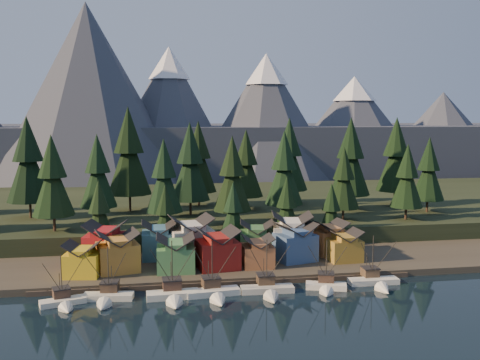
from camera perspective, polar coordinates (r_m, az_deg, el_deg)
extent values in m
plane|color=black|center=(99.68, -0.06, -13.85)|extent=(500.00, 500.00, 0.00)
cube|color=#373128|center=(137.28, -2.81, -7.73)|extent=(400.00, 50.00, 1.50)
cube|color=black|center=(185.48, -4.61, -3.22)|extent=(420.00, 100.00, 6.00)
cube|color=#493E34|center=(114.94, -1.42, -10.76)|extent=(80.00, 4.00, 1.00)
cube|color=#494D5E|center=(333.00, -6.83, 3.26)|extent=(560.00, 160.00, 30.00)
cone|color=#494D5E|center=(273.84, -15.88, 8.58)|extent=(100.00, 100.00, 90.00)
cone|color=#494D5E|center=(290.22, -7.50, 6.89)|extent=(80.00, 80.00, 72.00)
cone|color=white|center=(291.59, -7.58, 12.27)|extent=(22.40, 22.40, 17.28)
cone|color=#494D5E|center=(284.50, 2.78, 6.54)|extent=(84.00, 84.00, 68.00)
cone|color=white|center=(285.57, 2.81, 11.73)|extent=(23.52, 23.52, 16.32)
cone|color=#494D5E|center=(315.88, 11.99, 5.51)|extent=(92.00, 92.00, 58.00)
cone|color=white|center=(316.22, 12.09, 9.51)|extent=(25.76, 25.76, 13.92)
cone|color=#494D5E|center=(349.35, 20.72, 4.67)|extent=(88.00, 88.00, 50.00)
cube|color=silver|center=(108.29, -18.37, -12.32)|extent=(8.77, 5.21, 1.50)
cone|color=silver|center=(104.03, -17.97, -13.10)|extent=(3.55, 3.56, 2.82)
cube|color=black|center=(108.47, -18.36, -12.60)|extent=(8.97, 5.31, 0.33)
cube|color=#483226|center=(109.27, -18.52, -11.35)|extent=(3.72, 3.60, 1.69)
cube|color=black|center=(108.98, -18.54, -10.88)|extent=(3.96, 3.83, 0.19)
cylinder|color=black|center=(107.29, -18.51, -9.74)|extent=(0.17, 0.17, 8.45)
cylinder|color=black|center=(110.50, -18.69, -10.43)|extent=(0.13, 0.13, 4.13)
cube|color=beige|center=(108.65, -13.87, -12.09)|extent=(9.82, 4.16, 1.64)
cone|color=beige|center=(103.81, -14.43, -13.01)|extent=(3.43, 3.59, 3.07)
cube|color=black|center=(108.84, -13.86, -12.39)|extent=(10.06, 4.24, 0.36)
cube|color=#473526|center=(109.78, -13.71, -11.01)|extent=(3.61, 3.43, 1.84)
cube|color=black|center=(109.47, -13.73, -10.50)|extent=(3.84, 3.66, 0.20)
cylinder|color=black|center=(107.60, -13.89, -9.28)|extent=(0.18, 0.18, 9.21)
cylinder|color=black|center=(111.21, -13.54, -10.00)|extent=(0.14, 0.14, 4.50)
cube|color=silver|center=(107.24, -7.18, -12.17)|extent=(10.25, 3.73, 1.79)
cone|color=silver|center=(102.01, -6.93, -13.18)|extent=(3.48, 3.58, 3.35)
cube|color=black|center=(107.46, -7.17, -12.51)|extent=(10.50, 3.80, 0.39)
cube|color=#452F25|center=(108.45, -7.27, -10.99)|extent=(3.70, 3.48, 2.01)
cube|color=black|center=(108.12, -7.28, -10.43)|extent=(3.93, 3.71, 0.22)
cylinder|color=black|center=(106.08, -7.25, -9.07)|extent=(0.20, 0.20, 10.05)
cylinder|color=black|center=(109.99, -7.37, -9.89)|extent=(0.16, 0.16, 4.91)
cube|color=white|center=(108.14, -2.90, -11.97)|extent=(10.85, 4.29, 1.71)
cone|color=white|center=(102.79, -2.18, -12.98)|extent=(3.57, 3.92, 3.21)
cube|color=black|center=(108.35, -2.90, -12.30)|extent=(11.11, 4.37, 0.37)
cube|color=#493527|center=(109.42, -3.13, -10.83)|extent=(3.74, 3.55, 1.93)
cube|color=black|center=(109.10, -3.13, -10.30)|extent=(3.97, 3.78, 0.21)
cylinder|color=black|center=(107.07, -3.00, -9.02)|extent=(0.19, 0.19, 9.63)
cylinder|color=black|center=(111.03, -3.38, -9.76)|extent=(0.15, 0.15, 4.71)
cube|color=beige|center=(109.93, 2.91, -11.66)|extent=(10.81, 3.56, 1.69)
cone|color=beige|center=(104.47, 3.50, -12.66)|extent=(3.30, 3.77, 3.16)
cube|color=black|center=(110.14, 2.91, -11.97)|extent=(11.07, 3.62, 0.37)
cube|color=#4C3928|center=(111.27, 2.74, -10.55)|extent=(3.49, 3.29, 1.90)
cube|color=black|center=(110.96, 2.74, -10.03)|extent=(3.71, 3.51, 0.21)
cylinder|color=black|center=(108.93, 2.87, -8.79)|extent=(0.19, 0.19, 9.49)
cylinder|color=black|center=(112.93, 2.54, -9.50)|extent=(0.15, 0.15, 4.64)
cube|color=white|center=(113.16, 9.16, -11.21)|extent=(8.76, 5.29, 1.60)
cone|color=white|center=(108.86, 9.22, -11.94)|extent=(3.70, 3.57, 3.00)
cube|color=black|center=(113.34, 9.16, -11.50)|extent=(8.97, 5.40, 0.35)
cube|color=#473125|center=(114.13, 9.16, -10.23)|extent=(3.94, 3.81, 1.80)
cube|color=black|center=(113.85, 9.17, -9.75)|extent=(4.19, 4.06, 0.20)
cylinder|color=black|center=(112.14, 9.21, -8.57)|extent=(0.18, 0.18, 9.00)
cylinder|color=black|center=(115.38, 9.15, -9.32)|extent=(0.14, 0.14, 4.40)
cube|color=white|center=(118.29, 14.04, -10.52)|extent=(10.60, 3.17, 1.62)
cone|color=white|center=(113.23, 15.20, -11.35)|extent=(3.08, 3.64, 3.04)
cube|color=black|center=(118.47, 14.03, -10.80)|extent=(10.86, 3.22, 0.35)
cube|color=brown|center=(119.55, 13.70, -9.54)|extent=(3.28, 3.08, 1.82)
cube|color=black|center=(119.27, 13.72, -9.08)|extent=(3.48, 3.28, 0.20)
cylinder|color=black|center=(117.41, 13.99, -7.96)|extent=(0.18, 0.18, 9.11)
cylinder|color=black|center=(121.11, 13.32, -8.62)|extent=(0.14, 0.14, 4.45)
cube|color=gold|center=(119.31, -16.40, -8.63)|extent=(8.16, 7.40, 5.00)
cube|color=gold|center=(118.57, -16.45, -7.23)|extent=(4.90, 6.77, 1.02)
cube|color=#B4792E|center=(120.90, -12.90, -8.03)|extent=(10.04, 9.34, 6.15)
cube|color=#B4792E|center=(120.03, -12.94, -6.34)|extent=(6.28, 8.31, 1.20)
cube|color=#49884C|center=(119.05, -6.88, -8.33)|extent=(8.30, 7.77, 5.41)
cube|color=#49884C|center=(118.25, -6.90, -6.80)|extent=(4.65, 7.53, 1.14)
cube|color=maroon|center=(120.30, -2.41, -7.93)|extent=(9.79, 8.92, 6.18)
cube|color=maroon|center=(119.41, -2.42, -6.22)|extent=(5.87, 8.19, 1.23)
cube|color=#9B5D37|center=(121.70, 1.90, -8.08)|extent=(6.94, 6.94, 4.83)
cube|color=#9B5D37|center=(120.99, 1.90, -6.77)|extent=(3.89, 6.72, 0.95)
cube|color=#365280|center=(126.99, 5.90, -7.14)|extent=(10.13, 9.16, 6.33)
cube|color=#365280|center=(126.14, 5.92, -5.48)|extent=(6.35, 8.05, 1.21)
cube|color=olive|center=(128.72, 11.03, -7.34)|extent=(7.60, 6.73, 5.02)
cube|color=olive|center=(128.02, 11.06, -6.03)|extent=(4.31, 6.45, 1.03)
cube|color=maroon|center=(127.49, -14.12, -7.13)|extent=(10.13, 9.35, 6.86)
cube|color=maroon|center=(126.59, -14.17, -5.36)|extent=(6.20, 8.46, 1.24)
cube|color=#386785|center=(129.61, -8.63, -6.87)|extent=(7.93, 7.44, 6.44)
cube|color=#386785|center=(128.78, -8.66, -5.24)|extent=(4.36, 7.29, 1.11)
cube|color=beige|center=(128.19, -5.24, -6.79)|extent=(10.78, 9.57, 7.23)
cube|color=beige|center=(127.25, -5.26, -4.92)|extent=(6.47, 8.75, 1.35)
cube|color=#3C6E3E|center=(131.77, 1.81, -6.73)|extent=(9.00, 7.82, 5.69)
cube|color=#3C6E3E|center=(131.02, 1.81, -5.29)|extent=(5.40, 7.12, 1.13)
cube|color=silver|center=(131.77, 5.54, -6.40)|extent=(10.61, 9.75, 7.30)
cube|color=silver|center=(130.86, 5.56, -4.57)|extent=(6.42, 8.90, 1.32)
cube|color=#AD6E3D|center=(134.23, 9.59, -6.52)|extent=(8.09, 7.69, 5.92)
cube|color=#AD6E3D|center=(133.49, 9.62, -5.08)|extent=(4.82, 7.15, 1.02)
cylinder|color=#332319|center=(165.90, -21.45, -2.91)|extent=(0.70, 0.70, 5.16)
cone|color=black|center=(164.49, -21.62, 0.94)|extent=(12.62, 12.62, 17.78)
cone|color=black|center=(163.88, -21.76, 4.13)|extent=(8.60, 8.60, 12.91)
cylinder|color=#332319|center=(144.74, -19.19, -4.34)|extent=(0.70, 0.70, 4.35)
cone|color=black|center=(143.28, -19.34, -0.63)|extent=(10.63, 10.63, 14.98)
cone|color=black|center=(142.55, -19.46, 2.45)|extent=(7.25, 7.25, 10.87)
cylinder|color=#332319|center=(155.11, -14.80, -3.47)|extent=(0.70, 0.70, 4.30)
cone|color=black|center=(153.77, -14.90, -0.05)|extent=(10.50, 10.50, 14.80)
cone|color=black|center=(153.08, -14.99, 2.79)|extent=(7.16, 7.16, 10.74)
cylinder|color=#332319|center=(169.23, -11.64, -2.30)|extent=(0.70, 0.70, 5.67)
cone|color=black|center=(167.76, -11.74, 1.85)|extent=(13.87, 13.87, 19.54)
cone|color=black|center=(167.22, -11.83, 5.29)|extent=(9.45, 9.45, 14.18)
cylinder|color=#332319|center=(144.63, -8.03, -4.08)|extent=(0.70, 0.70, 4.13)
cone|color=black|center=(143.23, -8.09, -0.56)|extent=(10.08, 10.08, 14.21)
cone|color=black|center=(142.48, -8.14, 2.37)|extent=(6.88, 6.88, 10.31)
cylinder|color=#332319|center=(159.69, -5.30, -2.88)|extent=(0.70, 0.70, 4.86)
cone|color=black|center=(158.27, -5.34, 0.88)|extent=(11.88, 11.88, 16.74)
cone|color=black|center=(157.62, -5.37, 4.01)|extent=(8.10, 8.10, 12.15)
cylinder|color=#332319|center=(144.19, -0.82, -4.02)|extent=(0.70, 0.70, 4.25)
cone|color=black|center=(142.75, -0.83, -0.38)|extent=(10.40, 10.40, 14.65)
cone|color=black|center=(142.01, -0.84, 2.65)|extent=(7.09, 7.09, 10.63)
cylinder|color=#332319|center=(168.78, 0.64, -2.40)|extent=(0.70, 0.70, 4.44)
cone|color=black|center=(167.52, 0.64, 0.85)|extent=(10.85, 10.85, 15.30)
cone|color=black|center=(166.89, 0.65, 3.55)|extent=(7.40, 7.40, 11.10)
cylinder|color=#332319|center=(154.05, 4.69, -3.30)|extent=(0.70, 0.70, 4.46)
cone|color=black|center=(152.66, 4.72, 0.27)|extent=(10.89, 10.89, 15.35)
cone|color=black|center=(151.97, 4.75, 3.24)|extent=(7.43, 7.43, 11.14)
cylinder|color=#332319|center=(179.86, 5.22, -1.75)|extent=(0.70, 0.70, 5.08)
cone|color=black|center=(178.57, 5.25, 1.74)|extent=(12.41, 12.41, 17.48)
cone|color=black|center=(178.01, 5.28, 4.63)|extent=(8.46, 8.46, 12.69)
cylinder|color=#332319|center=(154.13, 10.93, -3.55)|extent=(0.70, 0.70, 3.65)
cone|color=black|center=(152.93, 11.00, -0.64)|extent=(8.92, 8.92, 12.57)
cone|color=black|center=(152.24, 11.05, 1.79)|extent=(6.08, 6.08, 9.12)
cylinder|color=#332319|center=(171.56, 11.59, -2.28)|extent=(0.70, 0.70, 5.09)
cone|color=black|center=(170.20, 11.67, 1.40)|extent=(12.45, 12.45, 17.55)
cone|color=black|center=(169.62, 11.75, 4.44)|extent=(8.49, 8.49, 12.74)
cylinder|color=#332319|center=(159.46, 17.27, -3.36)|extent=(0.70, 0.70, 3.80)
cone|color=black|center=(158.27, 17.37, -0.43)|extent=(9.28, 9.28, 13.08)
cone|color=black|center=(157.60, 17.46, 2.01)|extent=(6.33, 6.33, 9.49)
cylinder|color=#332319|center=(184.10, 16.15, -1.79)|extent=(0.70, 0.70, 5.11)
cone|color=black|center=(182.84, 16.27, 1.64)|extent=(12.49, 12.49, 17.60)
cone|color=black|center=(182.29, 16.36, 4.48)|extent=(8.52, 8.52, 12.77)
cylinder|color=#332319|center=(176.73, -4.41, -1.93)|extent=(0.70, 0.70, 4.89)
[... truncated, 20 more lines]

